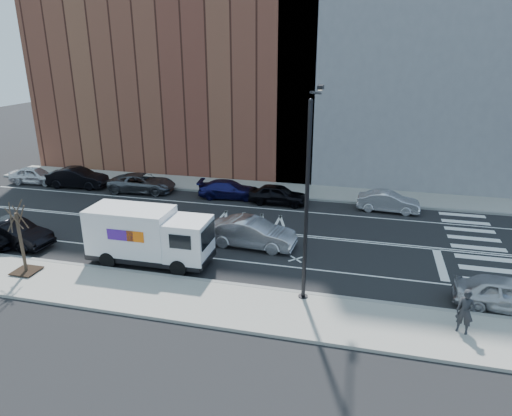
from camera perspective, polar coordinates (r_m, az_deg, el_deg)
The scene contains 22 objects.
ground at distance 29.46m, azimuth -5.54°, elevation -2.41°, with size 120.00×120.00×0.00m, color black.
sidewalk_near at distance 22.17m, azimuth -13.19°, elevation -10.46°, with size 44.00×3.60×0.15m, color gray.
sidewalk_far at distance 37.36m, azimuth -1.09°, elevation 2.59°, with size 44.00×3.60×0.15m, color gray.
curb_near at distance 23.56m, azimuth -11.23°, elevation -8.37°, with size 44.00×0.25×0.17m, color gray.
curb_far at distance 35.70m, azimuth -1.84°, elevation 1.79°, with size 44.00×0.25×0.17m, color gray.
crosswalk at distance 28.72m, azimuth 26.32°, elevation -5.06°, with size 3.00×14.00×0.01m, color white, non-canonical shape.
road_markings at distance 29.46m, azimuth -5.54°, elevation -2.40°, with size 40.00×8.60×0.01m, color white, non-canonical shape.
bldg_brick at distance 44.79m, azimuth -9.30°, elevation 19.35°, with size 26.00×10.00×22.00m, color brown.
bldg_concrete at distance 41.43m, azimuth 19.03°, elevation 21.38°, with size 20.00×10.00×26.00m, color slate.
streetlight at distance 19.82m, azimuth 6.59°, elevation 2.13°, with size 0.44×4.02×9.34m.
street_tree at distance 25.63m, azimuth -27.18°, elevation -4.54°, with size 1.20×1.20×3.75m.
fedex_van at distance 24.69m, azimuth -13.30°, elevation -3.35°, with size 6.62×2.41×3.01m.
far_parked_a at distance 42.78m, azimuth -25.90°, elevation 3.70°, with size 1.69×4.21×1.43m, color silver.
far_parked_b at distance 40.22m, azimuth -21.40°, elevation 3.55°, with size 1.71×4.90×1.62m, color black.
far_parked_c at distance 37.37m, azimuth -14.04°, elevation 3.05°, with size 2.42×5.24×1.46m, color #505258.
far_parked_d at distance 34.87m, azimuth -3.40°, elevation 2.35°, with size 1.90×4.67×1.35m, color #16164E.
far_parked_e at distance 33.46m, azimuth 2.76°, elevation 1.71°, with size 1.72×4.28×1.46m, color black.
far_parked_f at distance 33.25m, azimuth 16.22°, elevation 0.76°, with size 1.48×4.26×1.40m, color silver.
driving_sedan at distance 26.28m, azimuth -0.51°, elevation -3.14°, with size 1.76×5.05×1.66m, color #B5B4B9.
near_parked_rear_a at distance 29.90m, azimuth -28.08°, elevation -2.80°, with size 1.64×4.71×1.55m, color black.
near_parked_front at distance 23.06m, azimuth 28.88°, elevation -9.42°, with size 1.77×4.40×1.50m, color #BABBC0.
pedestrian at distance 20.23m, azimuth 24.70°, elevation -11.69°, with size 0.68×0.45×1.88m, color #222428.
Camera 1 is at (9.34, -25.69, 10.97)m, focal length 32.00 mm.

